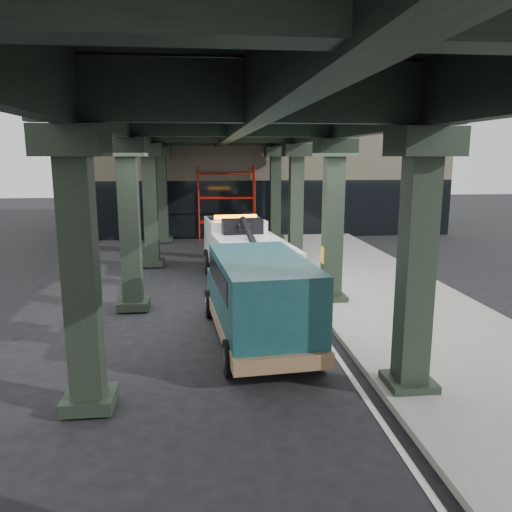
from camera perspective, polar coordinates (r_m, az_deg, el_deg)
ground at (r=13.45m, az=-0.24°, el=-8.24°), size 90.00×90.00×0.00m
sidewalk at (r=16.33m, az=14.98°, el=-4.81°), size 5.00×40.00×0.15m
lane_stripe at (r=15.58m, az=5.26°, el=-5.51°), size 0.12×38.00×0.01m
viaduct at (r=14.67m, az=-2.70°, el=15.05°), size 7.40×32.00×6.40m
building at (r=32.78m, az=-0.36°, el=10.43°), size 22.00×10.00×8.00m
scaffolding at (r=27.39m, az=-3.41°, el=6.28°), size 3.08×0.88×4.00m
tow_truck at (r=17.45m, az=-1.37°, el=0.40°), size 2.90×7.67×2.46m
towed_van at (r=12.05m, az=0.32°, el=-4.67°), size 2.57×5.58×2.20m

